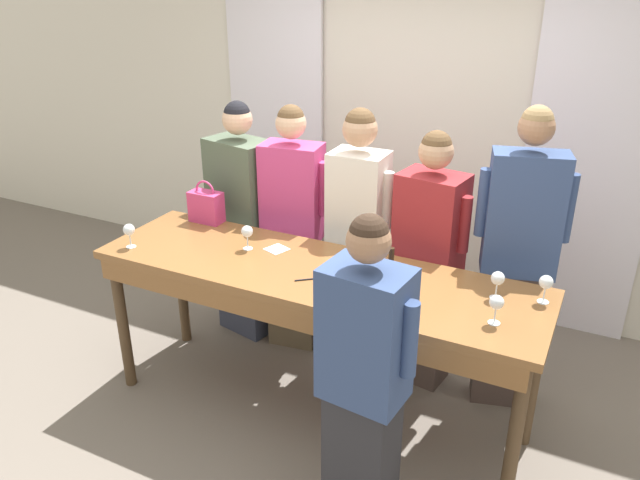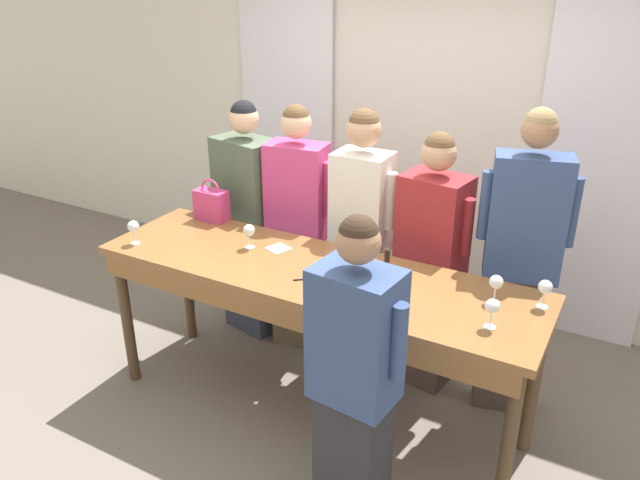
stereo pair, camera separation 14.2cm
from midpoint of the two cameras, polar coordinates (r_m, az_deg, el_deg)
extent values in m
plane|color=#70665B|center=(4.01, 0.52, -15.28)|extent=(18.00, 18.00, 0.00)
cube|color=silver|center=(4.88, 10.80, 10.13)|extent=(12.00, 0.06, 2.80)
cube|color=white|center=(5.34, -2.28, 11.11)|extent=(0.86, 0.03, 2.69)
cube|color=white|center=(4.61, 25.14, 6.73)|extent=(0.86, 0.03, 2.69)
cube|color=brown|center=(3.48, 0.58, -3.05)|extent=(2.57, 0.74, 0.05)
cube|color=brown|center=(3.25, -2.43, -6.86)|extent=(2.46, 0.03, 0.12)
cylinder|color=#4C3823|center=(4.17, -16.32, -6.85)|extent=(0.07, 0.07, 0.93)
cylinder|color=#4C3823|center=(3.21, 18.07, -17.72)|extent=(0.07, 0.07, 0.93)
cylinder|color=#4C3823|center=(4.54, -11.17, -3.62)|extent=(0.07, 0.07, 0.93)
cylinder|color=#4C3823|center=(3.68, 20.07, -12.02)|extent=(0.07, 0.07, 0.93)
cylinder|color=black|center=(3.06, 7.33, -4.55)|extent=(0.07, 0.07, 0.21)
cone|color=black|center=(3.01, 7.45, -2.42)|extent=(0.07, 0.07, 0.04)
cylinder|color=black|center=(2.98, 7.51, -1.47)|extent=(0.03, 0.03, 0.07)
cylinder|color=white|center=(3.07, 7.32, -4.72)|extent=(0.07, 0.07, 0.09)
cube|color=#C63870|center=(4.15, -8.93, 3.16)|extent=(0.22, 0.12, 0.20)
torus|color=#C63870|center=(4.12, -9.02, 4.58)|extent=(0.14, 0.01, 0.14)
cylinder|color=white|center=(3.75, -5.35, -0.67)|extent=(0.06, 0.06, 0.00)
cylinder|color=white|center=(3.73, -5.38, -0.09)|extent=(0.01, 0.01, 0.08)
sphere|color=white|center=(3.70, -5.42, 0.90)|extent=(0.07, 0.07, 0.07)
sphere|color=beige|center=(3.71, -5.42, 0.78)|extent=(0.05, 0.05, 0.05)
cylinder|color=white|center=(3.19, 5.88, -5.40)|extent=(0.06, 0.06, 0.00)
cylinder|color=white|center=(3.17, 5.92, -4.74)|extent=(0.01, 0.01, 0.08)
sphere|color=white|center=(3.14, 5.97, -3.62)|extent=(0.07, 0.07, 0.07)
sphere|color=beige|center=(3.14, 5.96, -3.76)|extent=(0.05, 0.05, 0.05)
cylinder|color=white|center=(3.07, 16.55, -7.65)|extent=(0.06, 0.06, 0.00)
cylinder|color=white|center=(3.05, 16.64, -6.97)|extent=(0.01, 0.01, 0.08)
sphere|color=white|center=(3.02, 16.80, -5.83)|extent=(0.07, 0.07, 0.07)
sphere|color=beige|center=(3.02, 16.78, -5.97)|extent=(0.05, 0.05, 0.05)
cylinder|color=white|center=(3.29, 16.79, -5.43)|extent=(0.06, 0.06, 0.00)
cylinder|color=white|center=(3.27, 16.88, -4.78)|extent=(0.01, 0.01, 0.08)
sphere|color=white|center=(3.24, 17.03, -3.70)|extent=(0.07, 0.07, 0.07)
sphere|color=beige|center=(3.24, 17.01, -3.84)|extent=(0.05, 0.05, 0.05)
cylinder|color=white|center=(3.32, 20.80, -5.74)|extent=(0.06, 0.06, 0.00)
cylinder|color=white|center=(3.30, 20.91, -5.10)|extent=(0.01, 0.01, 0.08)
sphere|color=white|center=(3.27, 21.09, -4.03)|extent=(0.07, 0.07, 0.07)
cylinder|color=white|center=(3.93, -15.54, -0.30)|extent=(0.06, 0.06, 0.00)
cylinder|color=white|center=(3.91, -15.60, 0.27)|extent=(0.01, 0.01, 0.08)
sphere|color=white|center=(3.88, -15.72, 1.21)|extent=(0.07, 0.07, 0.07)
cube|color=white|center=(3.72, -2.73, -0.78)|extent=(0.15, 0.15, 0.00)
cylinder|color=black|center=(3.36, 0.00, -3.59)|extent=(0.12, 0.10, 0.01)
cube|color=#383D51|center=(4.63, -5.37, -3.50)|extent=(0.42, 0.31, 0.82)
cube|color=#4C5B47|center=(4.34, -5.74, 5.08)|extent=(0.50, 0.36, 0.65)
sphere|color=#DBAD89|center=(4.21, -6.00, 10.96)|extent=(0.20, 0.20, 0.20)
sphere|color=black|center=(4.20, -6.02, 11.43)|extent=(0.18, 0.18, 0.18)
cylinder|color=#4C5B47|center=(4.16, -3.42, 5.00)|extent=(0.08, 0.08, 0.36)
cylinder|color=#4C5B47|center=(4.50, -7.94, 6.31)|extent=(0.08, 0.08, 0.36)
cube|color=brown|center=(4.43, -1.04, -4.63)|extent=(0.36, 0.24, 0.83)
cube|color=#C63D7A|center=(4.13, -1.12, 4.41)|extent=(0.42, 0.29, 0.65)
sphere|color=#DBAD89|center=(4.00, -1.17, 10.62)|extent=(0.20, 0.20, 0.20)
sphere|color=brown|center=(3.99, -1.18, 11.10)|extent=(0.17, 0.17, 0.17)
cylinder|color=#C63D7A|center=(4.04, 1.72, 4.68)|extent=(0.08, 0.08, 0.36)
cylinder|color=#C63D7A|center=(4.20, -3.87, 5.39)|extent=(0.08, 0.08, 0.36)
cube|color=#28282D|center=(4.25, 4.52, -6.09)|extent=(0.30, 0.23, 0.83)
cube|color=silver|center=(3.93, 4.87, 3.32)|extent=(0.35, 0.27, 0.66)
sphere|color=tan|center=(3.79, 5.12, 9.98)|extent=(0.21, 0.21, 0.21)
sphere|color=brown|center=(3.78, 5.14, 10.53)|extent=(0.19, 0.19, 0.19)
cylinder|color=silver|center=(3.84, 7.55, 3.51)|extent=(0.07, 0.07, 0.36)
cylinder|color=silver|center=(3.98, 2.34, 4.47)|extent=(0.07, 0.07, 0.36)
cube|color=#473833|center=(4.12, 10.58, -7.85)|extent=(0.36, 0.28, 0.79)
cube|color=maroon|center=(3.79, 11.38, 1.26)|extent=(0.42, 0.33, 0.63)
sphere|color=tan|center=(3.65, 11.96, 7.75)|extent=(0.20, 0.20, 0.20)
sphere|color=brown|center=(3.64, 12.00, 8.29)|extent=(0.18, 0.18, 0.18)
cylinder|color=maroon|center=(3.70, 14.38, 1.14)|extent=(0.08, 0.08, 0.34)
cylinder|color=maroon|center=(3.87, 8.63, 2.66)|extent=(0.08, 0.08, 0.34)
cube|color=#473833|center=(3.99, 17.87, -8.88)|extent=(0.38, 0.26, 0.90)
cube|color=#334775|center=(3.63, 19.47, 1.91)|extent=(0.45, 0.31, 0.71)
sphere|color=#9E7051|center=(3.49, 20.59, 9.40)|extent=(0.19, 0.19, 0.19)
sphere|color=#93754C|center=(3.48, 20.67, 9.94)|extent=(0.17, 0.17, 0.17)
cylinder|color=#334775|center=(3.64, 23.11, 2.32)|extent=(0.09, 0.09, 0.39)
cylinder|color=#334775|center=(3.59, 16.01, 3.07)|extent=(0.09, 0.09, 0.39)
cube|color=#28282D|center=(3.11, 4.35, -19.75)|extent=(0.33, 0.25, 0.79)
cube|color=#334775|center=(2.67, 4.82, -8.76)|extent=(0.39, 0.29, 0.62)
sphere|color=#9E7051|center=(2.46, 5.17, -0.18)|extent=(0.18, 0.18, 0.18)
sphere|color=#332319|center=(2.45, 5.20, 0.51)|extent=(0.16, 0.16, 0.16)
cylinder|color=#334775|center=(2.74, 1.19, -6.65)|extent=(0.08, 0.08, 0.34)
cylinder|color=#334775|center=(2.57, 8.78, -9.21)|extent=(0.08, 0.08, 0.34)
camera|label=1|loc=(0.07, -88.83, 0.53)|focal=35.00mm
camera|label=2|loc=(0.07, 91.17, -0.53)|focal=35.00mm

